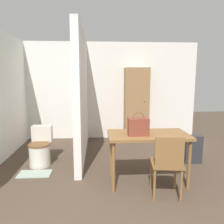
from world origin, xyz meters
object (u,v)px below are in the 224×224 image
(dining_table, at_px, (148,140))
(handbag, at_px, (138,127))
(space_heater, at_px, (193,149))
(wooden_cabinet, at_px, (136,104))
(toilet, at_px, (40,149))
(wooden_chair, at_px, (167,163))

(dining_table, xyz_separation_m, handbag, (-0.17, -0.09, 0.22))
(space_heater, bearing_deg, wooden_cabinet, 116.34)
(handbag, bearing_deg, toilet, 151.54)
(wooden_chair, relative_size, space_heater, 1.66)
(toilet, bearing_deg, dining_table, -24.01)
(dining_table, xyz_separation_m, wooden_cabinet, (0.23, 2.33, 0.24))
(dining_table, height_order, toilet, dining_table)
(dining_table, relative_size, space_heater, 2.30)
(wooden_cabinet, bearing_deg, toilet, -143.63)
(wooden_chair, xyz_separation_m, toilet, (-1.99, 1.27, -0.20))
(handbag, height_order, space_heater, handbag)
(dining_table, distance_m, space_heater, 1.32)
(wooden_chair, bearing_deg, space_heater, 59.79)
(handbag, bearing_deg, wooden_cabinet, 80.61)
(toilet, height_order, wooden_cabinet, wooden_cabinet)
(handbag, relative_size, space_heater, 0.65)
(dining_table, height_order, handbag, handbag)
(handbag, xyz_separation_m, space_heater, (1.20, 0.80, -0.64))
(dining_table, height_order, space_heater, dining_table)
(wooden_cabinet, bearing_deg, dining_table, -95.64)
(handbag, height_order, wooden_cabinet, wooden_cabinet)
(wooden_chair, distance_m, handbag, 0.64)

